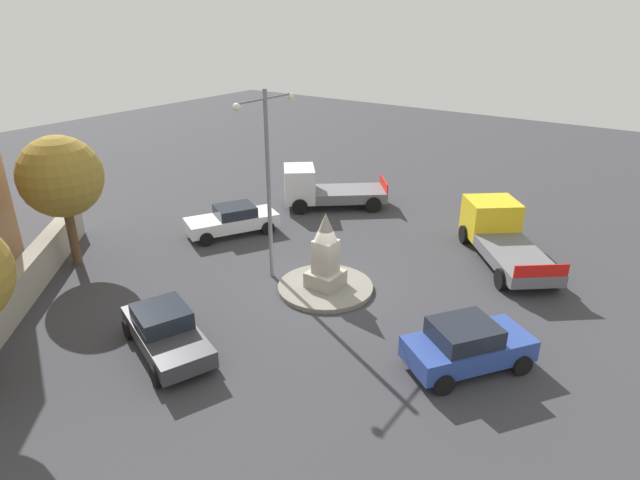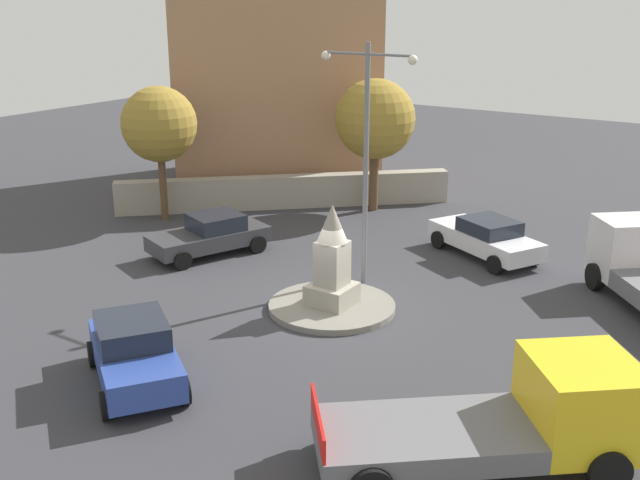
{
  "view_description": "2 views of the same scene",
  "coord_description": "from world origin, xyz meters",
  "px_view_note": "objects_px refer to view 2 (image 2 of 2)",
  "views": [
    {
      "loc": [
        -14.96,
        -10.34,
        10.1
      ],
      "look_at": [
        -0.4,
        -0.03,
        2.27
      ],
      "focal_mm": 29.64,
      "sensor_mm": 36.0,
      "label": 1
    },
    {
      "loc": [
        10.99,
        -17.49,
        8.88
      ],
      "look_at": [
        -0.24,
        -0.27,
        2.18
      ],
      "focal_mm": 42.8,
      "sensor_mm": 36.0,
      "label": 2
    }
  ],
  "objects_px": {
    "car_blue_passing": "(134,352)",
    "tree_near_wall": "(375,120)",
    "car_white_parked_right": "(486,237)",
    "truck_yellow_waiting": "(518,417)",
    "streetlamp": "(366,141)",
    "corner_building": "(271,90)",
    "monument": "(332,261)",
    "tree_mid_cluster": "(159,125)",
    "car_dark_grey_approaching": "(211,235)"
  },
  "relations": [
    {
      "from": "car_dark_grey_approaching",
      "to": "monument",
      "type": "bearing_deg",
      "value": -16.63
    },
    {
      "from": "car_blue_passing",
      "to": "tree_near_wall",
      "type": "distance_m",
      "value": 16.86
    },
    {
      "from": "truck_yellow_waiting",
      "to": "car_white_parked_right",
      "type": "bearing_deg",
      "value": 114.17
    },
    {
      "from": "car_dark_grey_approaching",
      "to": "tree_mid_cluster",
      "type": "xyz_separation_m",
      "value": [
        -4.49,
        2.31,
        3.16
      ]
    },
    {
      "from": "car_blue_passing",
      "to": "corner_building",
      "type": "height_order",
      "value": "corner_building"
    },
    {
      "from": "car_dark_grey_approaching",
      "to": "tree_near_wall",
      "type": "relative_size",
      "value": 0.82
    },
    {
      "from": "streetlamp",
      "to": "monument",
      "type": "bearing_deg",
      "value": -82.25
    },
    {
      "from": "monument",
      "to": "truck_yellow_waiting",
      "type": "xyz_separation_m",
      "value": [
        7.11,
        -4.45,
        -0.5
      ]
    },
    {
      "from": "tree_near_wall",
      "to": "tree_mid_cluster",
      "type": "xyz_separation_m",
      "value": [
        -6.45,
        -5.91,
        0.03
      ]
    },
    {
      "from": "car_dark_grey_approaching",
      "to": "truck_yellow_waiting",
      "type": "bearing_deg",
      "value": -25.34
    },
    {
      "from": "car_white_parked_right",
      "to": "car_blue_passing",
      "type": "distance_m",
      "value": 13.64
    },
    {
      "from": "car_blue_passing",
      "to": "tree_near_wall",
      "type": "bearing_deg",
      "value": 99.45
    },
    {
      "from": "car_blue_passing",
      "to": "tree_near_wall",
      "type": "relative_size",
      "value": 0.74
    },
    {
      "from": "tree_near_wall",
      "to": "streetlamp",
      "type": "bearing_deg",
      "value": -62.72
    },
    {
      "from": "monument",
      "to": "car_blue_passing",
      "type": "xyz_separation_m",
      "value": [
        -1.55,
        -6.28,
        -0.7
      ]
    },
    {
      "from": "corner_building",
      "to": "streetlamp",
      "type": "bearing_deg",
      "value": -41.96
    },
    {
      "from": "monument",
      "to": "car_white_parked_right",
      "type": "xyz_separation_m",
      "value": [
        2.02,
        6.88,
        -0.78
      ]
    },
    {
      "from": "tree_mid_cluster",
      "to": "car_white_parked_right",
      "type": "bearing_deg",
      "value": 12.04
    },
    {
      "from": "monument",
      "to": "corner_building",
      "type": "bearing_deg",
      "value": 132.49
    },
    {
      "from": "corner_building",
      "to": "tree_mid_cluster",
      "type": "relative_size",
      "value": 1.71
    },
    {
      "from": "monument",
      "to": "car_dark_grey_approaching",
      "type": "xyz_separation_m",
      "value": [
        -6.23,
        1.86,
        -0.78
      ]
    },
    {
      "from": "monument",
      "to": "truck_yellow_waiting",
      "type": "height_order",
      "value": "monument"
    },
    {
      "from": "car_blue_passing",
      "to": "car_dark_grey_approaching",
      "type": "bearing_deg",
      "value": 119.91
    },
    {
      "from": "streetlamp",
      "to": "truck_yellow_waiting",
      "type": "xyz_separation_m",
      "value": [
        7.44,
        -6.9,
        -3.56
      ]
    },
    {
      "from": "car_blue_passing",
      "to": "truck_yellow_waiting",
      "type": "distance_m",
      "value": 8.85
    },
    {
      "from": "monument",
      "to": "car_blue_passing",
      "type": "relative_size",
      "value": 0.73
    },
    {
      "from": "streetlamp",
      "to": "car_blue_passing",
      "type": "distance_m",
      "value": 9.58
    },
    {
      "from": "truck_yellow_waiting",
      "to": "tree_mid_cluster",
      "type": "bearing_deg",
      "value": 154.19
    },
    {
      "from": "monument",
      "to": "tree_mid_cluster",
      "type": "xyz_separation_m",
      "value": [
        -10.72,
        4.17,
        2.38
      ]
    },
    {
      "from": "streetlamp",
      "to": "corner_building",
      "type": "bearing_deg",
      "value": 138.04
    },
    {
      "from": "corner_building",
      "to": "tree_near_wall",
      "type": "xyz_separation_m",
      "value": [
        6.86,
        -2.07,
        -0.54
      ]
    },
    {
      "from": "truck_yellow_waiting",
      "to": "corner_building",
      "type": "xyz_separation_m",
      "value": [
        -18.24,
        16.61,
        3.4
      ]
    },
    {
      "from": "streetlamp",
      "to": "tree_near_wall",
      "type": "distance_m",
      "value": 8.62
    },
    {
      "from": "car_dark_grey_approaching",
      "to": "tree_near_wall",
      "type": "height_order",
      "value": "tree_near_wall"
    },
    {
      "from": "streetlamp",
      "to": "car_white_parked_right",
      "type": "distance_m",
      "value": 6.33
    },
    {
      "from": "streetlamp",
      "to": "tree_near_wall",
      "type": "relative_size",
      "value": 1.35
    },
    {
      "from": "monument",
      "to": "corner_building",
      "type": "xyz_separation_m",
      "value": [
        -11.13,
        12.15,
        2.9
      ]
    },
    {
      "from": "car_white_parked_right",
      "to": "tree_mid_cluster",
      "type": "bearing_deg",
      "value": -167.96
    },
    {
      "from": "monument",
      "to": "tree_mid_cluster",
      "type": "relative_size",
      "value": 0.56
    },
    {
      "from": "car_white_parked_right",
      "to": "car_dark_grey_approaching",
      "type": "xyz_separation_m",
      "value": [
        -8.25,
        -5.02,
        0.0
      ]
    },
    {
      "from": "monument",
      "to": "tree_near_wall",
      "type": "xyz_separation_m",
      "value": [
        -4.27,
        10.08,
        2.36
      ]
    },
    {
      "from": "monument",
      "to": "car_white_parked_right",
      "type": "relative_size",
      "value": 0.65
    },
    {
      "from": "car_white_parked_right",
      "to": "truck_yellow_waiting",
      "type": "height_order",
      "value": "truck_yellow_waiting"
    },
    {
      "from": "car_dark_grey_approaching",
      "to": "truck_yellow_waiting",
      "type": "xyz_separation_m",
      "value": [
        13.34,
        -6.32,
        0.28
      ]
    },
    {
      "from": "car_dark_grey_approaching",
      "to": "car_white_parked_right",
      "type": "bearing_deg",
      "value": 31.34
    },
    {
      "from": "monument",
      "to": "car_dark_grey_approaching",
      "type": "height_order",
      "value": "monument"
    },
    {
      "from": "car_blue_passing",
      "to": "car_white_parked_right",
      "type": "bearing_deg",
      "value": 74.85
    },
    {
      "from": "monument",
      "to": "car_white_parked_right",
      "type": "distance_m",
      "value": 7.22
    },
    {
      "from": "monument",
      "to": "streetlamp",
      "type": "relative_size",
      "value": 0.4
    },
    {
      "from": "car_dark_grey_approaching",
      "to": "tree_near_wall",
      "type": "bearing_deg",
      "value": 76.58
    }
  ]
}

